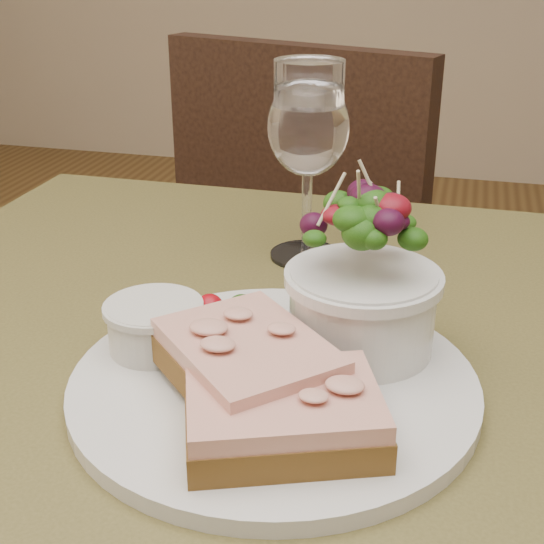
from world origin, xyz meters
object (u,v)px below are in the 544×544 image
(salad_bowl, at_px, (364,274))
(wine_glass, at_px, (308,133))
(sandwich_back, at_px, (248,361))
(cafe_table, at_px, (280,480))
(sandwich_front, at_px, (283,415))
(dinner_plate, at_px, (274,384))
(chair_far, at_px, (337,366))
(ramekin, at_px, (154,324))

(salad_bowl, xyz_separation_m, wine_glass, (-0.08, 0.18, 0.05))
(sandwich_back, distance_m, salad_bowl, 0.11)
(cafe_table, bearing_deg, salad_bowl, 27.05)
(cafe_table, xyz_separation_m, sandwich_front, (0.02, -0.09, 0.13))
(dinner_plate, height_order, wine_glass, wine_glass)
(sandwich_front, distance_m, wine_glass, 0.32)
(chair_far, bearing_deg, cafe_table, 113.67)
(chair_far, bearing_deg, ramekin, 106.72)
(chair_far, bearing_deg, wine_glass, 113.06)
(salad_bowl, bearing_deg, sandwich_back, -128.33)
(cafe_table, relative_size, chair_far, 0.89)
(chair_far, relative_size, sandwich_front, 6.42)
(salad_bowl, bearing_deg, wine_glass, 113.83)
(dinner_plate, height_order, sandwich_front, sandwich_front)
(sandwich_back, bearing_deg, chair_far, 139.62)
(sandwich_back, bearing_deg, salad_bowl, 96.47)
(sandwich_front, bearing_deg, dinner_plate, 88.15)
(sandwich_back, bearing_deg, dinner_plate, 108.42)
(sandwich_front, height_order, salad_bowl, salad_bowl)
(wine_glass, bearing_deg, chair_far, 95.25)
(chair_far, relative_size, salad_bowl, 7.09)
(chair_far, distance_m, ramekin, 0.91)
(salad_bowl, distance_m, wine_glass, 0.21)
(sandwich_back, bearing_deg, sandwich_front, -5.11)
(ramekin, bearing_deg, sandwich_front, -34.73)
(sandwich_front, xyz_separation_m, ramekin, (-0.12, 0.08, 0.00))
(chair_far, xyz_separation_m, wine_glass, (0.05, -0.55, 0.58))
(sandwich_front, relative_size, salad_bowl, 1.10)
(cafe_table, xyz_separation_m, ramekin, (-0.09, -0.01, 0.13))
(sandwich_front, bearing_deg, sandwich_back, 108.83)
(chair_far, bearing_deg, sandwich_front, 114.67)
(chair_far, xyz_separation_m, dinner_plate, (0.08, -0.79, 0.46))
(cafe_table, height_order, chair_far, chair_far)
(dinner_plate, relative_size, wine_glass, 1.61)
(cafe_table, bearing_deg, chair_far, 95.86)
(chair_far, distance_m, dinner_plate, 0.91)
(sandwich_front, bearing_deg, ramekin, 124.02)
(sandwich_front, bearing_deg, salad_bowl, 55.33)
(sandwich_front, bearing_deg, cafe_table, 83.57)
(chair_far, distance_m, wine_glass, 0.80)
(dinner_plate, distance_m, salad_bowl, 0.10)
(cafe_table, distance_m, chair_far, 0.84)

